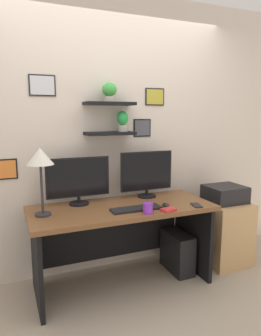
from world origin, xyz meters
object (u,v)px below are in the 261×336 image
cell_phone (196,205)px  computer_tower_right (177,252)px  printer (225,194)px  computer_mouse (166,205)px  monitor_left (78,180)px  scissors_tray (168,210)px  desk (120,227)px  keyboard (136,209)px  coffee_mug (148,208)px  drawer_cabinet (223,232)px  monitor_right (147,173)px  desk_lamp (40,160)px

cell_phone → computer_tower_right: bearing=106.9°
printer → computer_mouse: bearing=-167.0°
monitor_left → scissors_tray: size_ratio=4.80×
computer_mouse → printer: (0.80, 0.18, -0.02)m
desk → keyboard: bearing=-70.3°
computer_mouse → cell_phone: size_ratio=0.64×
cell_phone → printer: size_ratio=0.37×
monitor_left → printer: 1.53m
coffee_mug → drawer_cabinet: (1.03, 0.30, -0.47)m
cell_phone → drawer_cabinet: bearing=39.8°
desk → scissors_tray: 0.51m
keyboard → monitor_left: bearing=138.7°
computer_mouse → keyboard: bearing=177.3°
scissors_tray → keyboard: bearing=150.4°
coffee_mug → printer: size_ratio=0.24×
monitor_left → computer_mouse: (0.69, -0.38, -0.21)m
computer_mouse → cell_phone: computer_mouse is taller
monitor_left → computer_tower_right: size_ratio=1.44×
monitor_right → computer_mouse: size_ratio=5.99×
desk → computer_mouse: size_ratio=18.09×
keyboard → drawer_cabinet: (1.08, 0.17, -0.43)m
scissors_tray → computer_tower_right: bearing=47.1°
monitor_left → cell_phone: (0.96, -0.46, -0.22)m
computer_mouse → drawer_cabinet: bearing=13.0°
printer → keyboard: bearing=-171.0°
keyboard → computer_tower_right: (0.53, 0.18, -0.56)m
desk → computer_mouse: bearing=-31.1°
desk → coffee_mug: (0.12, -0.33, 0.25)m
monitor_left → coffee_mug: 0.70m
keyboard → printer: 1.10m
monitor_right → coffee_mug: 0.57m
desk → desk_lamp: size_ratio=2.96×
keyboard → printer: (1.08, 0.17, -0.02)m
monitor_left → cell_phone: monitor_left is taller
monitor_left → computer_tower_right: bearing=-11.1°
desk → monitor_right: bearing=25.5°
computer_mouse → desk: bearing=148.9°
drawer_cabinet → keyboard: bearing=-171.0°
coffee_mug → computer_tower_right: coffee_mug is taller
keyboard → printer: size_ratio=1.16×
keyboard → printer: bearing=9.0°
scissors_tray → printer: 0.90m
coffee_mug → printer: 1.08m
desk_lamp → printer: 1.89m
keyboard → drawer_cabinet: size_ratio=0.67×
computer_tower_right → scissors_tray: bearing=-132.9°
desk_lamp → computer_tower_right: bearing=1.2°
desk_lamp → printer: bearing=0.6°
computer_mouse → drawer_cabinet: computer_mouse is taller
computer_tower_right → computer_mouse: bearing=-142.3°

